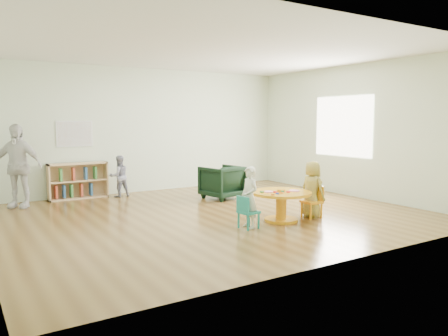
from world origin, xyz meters
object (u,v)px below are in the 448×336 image
child_left (249,197)px  armchair (222,182)px  adult_caretaker (17,166)px  kid_chair_right (314,200)px  child_right (312,189)px  activity_table (281,201)px  toddler (119,176)px  kid_chair_left (247,211)px  bookshelf (77,181)px

child_left → armchair: bearing=157.5°
child_left → adult_caretaker: size_ratio=0.60×
child_left → adult_caretaker: bearing=-142.2°
kid_chair_right → child_right: size_ratio=0.57×
activity_table → child_right: size_ratio=1.02×
toddler → adult_caretaker: size_ratio=0.57×
kid_chair_left → kid_chair_right: kid_chair_right is taller
kid_chair_right → child_left: (-1.33, -0.00, 0.18)m
child_right → kid_chair_right: bearing=163.1°
adult_caretaker → bookshelf: bearing=52.5°
bookshelf → adult_caretaker: 1.30m
toddler → kid_chair_right: bearing=116.0°
kid_chair_left → kid_chair_right: bearing=84.8°
bookshelf → child_right: 4.90m
activity_table → kid_chair_right: 0.64m
bookshelf → child_right: (2.94, -3.92, 0.11)m
armchair → adult_caretaker: size_ratio=0.49×
bookshelf → toddler: bearing=-19.9°
toddler → child_left: bearing=98.2°
kid_chair_right → toddler: 4.25m
kid_chair_left → child_right: bearing=86.6°
toddler → activity_table: bearing=108.6°
kid_chair_right → armchair: (-0.36, 2.35, 0.06)m
bookshelf → toddler: size_ratio=1.35×
kid_chair_right → child_left: bearing=92.7°
child_left → adult_caretaker: 4.53m
kid_chair_right → child_right: (0.01, 0.04, 0.19)m
activity_table → toddler: (-1.50, 3.58, 0.11)m
kid_chair_left → armchair: armchair is taller
kid_chair_left → kid_chair_right: size_ratio=0.93×
armchair → toddler: bearing=-47.2°
armchair → adult_caretaker: bearing=-28.4°
kid_chair_right → adult_caretaker: adult_caretaker is taller
armchair → child_left: (-0.97, -2.35, 0.12)m
bookshelf → armchair: 3.04m
armchair → kid_chair_left: bearing=56.2°
kid_chair_left → kid_chair_right: 1.39m
activity_table → bookshelf: size_ratio=0.81×
kid_chair_right → child_left: child_left is taller
activity_table → kid_chair_left: size_ratio=1.94×
armchair → child_right: 2.33m
toddler → kid_chair_left: bearing=97.1°
armchair → child_left: child_left is taller
bookshelf → armchair: bookshelf is taller
armchair → child_left: size_ratio=0.81×
child_right → bookshelf: bearing=30.7°
activity_table → adult_caretaker: 4.94m
activity_table → kid_chair_left: activity_table is taller
activity_table → kid_chair_left: 0.78m
kid_chair_right → child_left: size_ratio=0.58×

